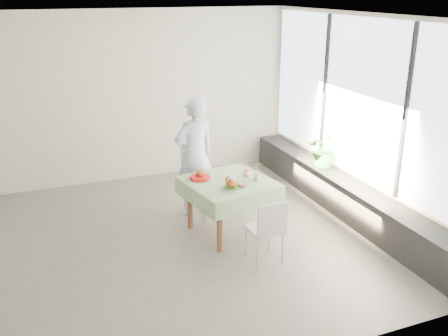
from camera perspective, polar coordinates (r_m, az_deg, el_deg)
name	(u,v)px	position (r m, az deg, el deg)	size (l,w,h in m)	color
floor	(157,245)	(6.53, -7.72, -8.68)	(6.00, 6.00, 0.00)	#5F5C5A
ceiling	(145,17)	(5.74, -9.06, 16.65)	(6.00, 6.00, 0.00)	white
wall_back	(114,99)	(8.37, -12.44, 7.74)	(6.00, 0.02, 2.80)	silver
wall_front	(231,230)	(3.76, 0.82, -7.13)	(6.00, 0.02, 2.80)	silver
wall_right	(362,117)	(7.25, 15.47, 5.61)	(0.02, 5.00, 2.80)	silver
window_pane	(362,100)	(7.17, 15.46, 7.53)	(0.01, 4.80, 2.18)	#D1E0F9
window_ledge	(343,195)	(7.49, 13.43, -3.04)	(0.40, 4.80, 0.50)	black
cafe_table	(229,201)	(6.58, 0.57, -3.77)	(1.21, 1.21, 0.74)	brown
chair_far	(204,193)	(7.22, -2.33, -2.88)	(0.63, 0.63, 0.99)	white
chair_near	(265,241)	(6.05, 4.68, -8.34)	(0.40, 0.40, 0.80)	white
diner	(195,156)	(7.04, -3.37, 1.37)	(0.63, 0.41, 1.73)	#96C1F0
main_dish	(233,185)	(6.20, 1.04, -1.91)	(0.33, 0.33, 0.17)	white
juice_cup_orange	(247,172)	(6.62, 2.59, -0.48)	(0.09, 0.09, 0.24)	white
juice_cup_lemonade	(256,176)	(6.48, 3.73, -0.90)	(0.09, 0.09, 0.26)	white
second_dish	(200,176)	(6.53, -2.74, -0.95)	(0.27, 0.27, 0.13)	#B71512
potted_plant	(323,149)	(7.77, 11.28, 2.17)	(0.51, 0.44, 0.56)	#2A8035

